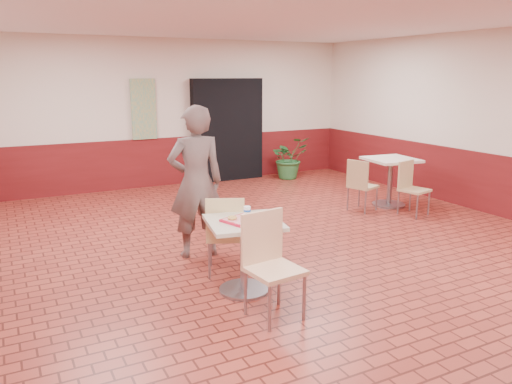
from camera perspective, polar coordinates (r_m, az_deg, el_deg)
name	(u,v)px	position (r m, az deg, el deg)	size (l,w,h in m)	color
room_shell	(301,141)	(6.04, 5.18, 5.82)	(8.01, 10.01, 3.01)	maroon
wainscot_band	(299,221)	(6.25, 4.99, -3.31)	(8.00, 10.00, 1.00)	#5F1213
corridor_doorway	(227,130)	(10.93, -3.28, 7.07)	(1.60, 0.22, 2.20)	black
promo_poster	(144,109)	(10.35, -12.72, 9.21)	(0.50, 0.03, 1.20)	gray
main_table	(244,244)	(5.30, -1.38, -5.97)	(0.75, 0.75, 0.79)	beige
chair_main_front	(270,259)	(4.79, 1.55, -7.69)	(0.52, 0.52, 1.01)	#E7B58A
chair_main_back	(225,231)	(5.75, -3.51, -4.50)	(0.58, 0.58, 0.94)	#E7CF8A
customer	(196,182)	(6.28, -6.87, 1.09)	(0.70, 0.46, 1.92)	#63514C
serving_tray	(244,220)	(5.22, -1.40, -3.16)	(0.41, 0.32, 0.03)	red
ring_donut	(232,218)	(5.18, -2.73, -2.97)	(0.10, 0.10, 0.03)	gold
long_john_donut	(252,216)	(5.23, -0.44, -2.71)	(0.17, 0.13, 0.05)	#B97236
paper_cup	(247,211)	(5.31, -1.01, -2.16)	(0.08, 0.08, 0.10)	white
second_table	(390,174)	(9.11, 15.11, 2.02)	(0.80, 0.80, 0.85)	beige
chair_second_left	(361,183)	(8.62, 11.87, 1.05)	(0.52, 0.52, 0.89)	tan
chair_second_front	(411,185)	(8.65, 17.27, 0.78)	(0.49, 0.49, 0.89)	tan
potted_plant	(289,158)	(11.18, 3.79, 3.94)	(0.84, 0.73, 0.94)	#2A6B32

